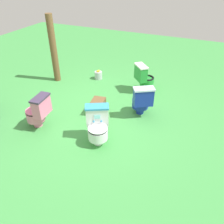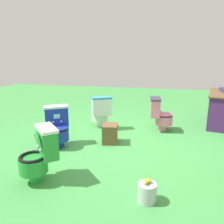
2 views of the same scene
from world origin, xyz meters
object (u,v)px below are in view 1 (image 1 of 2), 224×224
object	(u,v)px
wooden_post	(53,49)
small_crate	(98,107)
toilet_white	(98,125)
toilet_green	(144,77)
toilet_pink	(38,111)
lemon_bucket	(98,75)
toilet_blue	(142,100)

from	to	relation	value
wooden_post	small_crate	world-z (taller)	wooden_post
toilet_white	toilet_green	size ratio (longest dim) A/B	1.00
toilet_pink	toilet_green	world-z (taller)	same
toilet_pink	wooden_post	size ratio (longest dim) A/B	0.40
toilet_pink	wooden_post	bearing A→B (deg)	20.58
small_crate	lemon_bucket	xyz separation A→B (m)	(1.64, 0.82, -0.06)
small_crate	wooden_post	bearing A→B (deg)	60.09
toilet_white	toilet_green	xyz separation A→B (m)	(2.33, -0.17, 0.00)
toilet_white	lemon_bucket	xyz separation A→B (m)	(2.48, 1.25, -0.25)
toilet_pink	small_crate	distance (m)	1.30
toilet_blue	wooden_post	size ratio (longest dim) A/B	0.40
toilet_blue	toilet_green	size ratio (longest dim) A/B	1.00
toilet_green	small_crate	distance (m)	1.61
toilet_pink	toilet_blue	bearing A→B (deg)	-60.13
toilet_white	toilet_pink	xyz separation A→B (m)	(-0.07, 1.32, 0.00)
toilet_white	toilet_green	world-z (taller)	same
wooden_post	small_crate	distance (m)	2.29
lemon_bucket	small_crate	bearing A→B (deg)	-153.24
toilet_white	toilet_blue	size ratio (longest dim) A/B	1.00
lemon_bucket	toilet_blue	bearing A→B (deg)	-126.76
toilet_blue	small_crate	bearing A→B (deg)	170.26
wooden_post	lemon_bucket	xyz separation A→B (m)	(0.56, -1.05, -0.79)
wooden_post	lemon_bucket	bearing A→B (deg)	-62.14
wooden_post	toilet_blue	bearing A→B (deg)	-104.70
toilet_pink	lemon_bucket	xyz separation A→B (m)	(2.55, -0.07, -0.25)
toilet_green	wooden_post	xyz separation A→B (m)	(-0.41, 2.47, 0.54)
toilet_white	small_crate	xyz separation A→B (m)	(0.85, 0.42, -0.19)
toilet_pink	small_crate	world-z (taller)	toilet_pink
toilet_white	toilet_pink	bearing A→B (deg)	-24.99
toilet_green	wooden_post	size ratio (longest dim) A/B	0.40
toilet_white	wooden_post	size ratio (longest dim) A/B	0.40
toilet_white	small_crate	bearing A→B (deg)	-91.61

